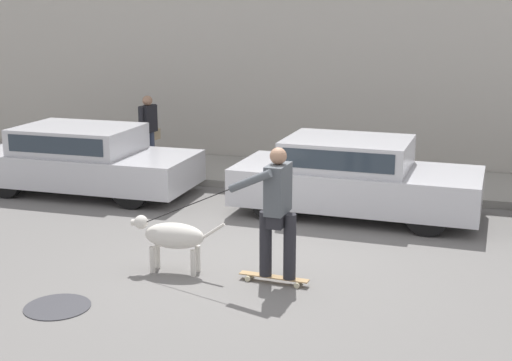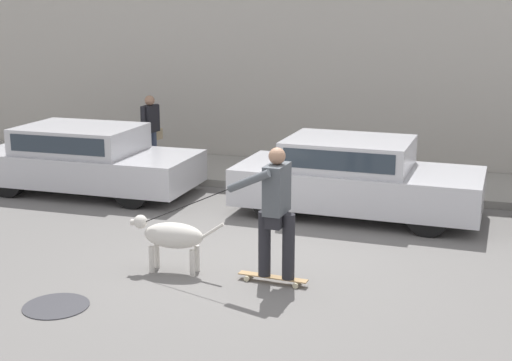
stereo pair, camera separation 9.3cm
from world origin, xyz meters
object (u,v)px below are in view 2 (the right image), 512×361
parked_car_1 (355,178)px  skateboarder (276,208)px  pedestrian_with_bag (151,128)px  parked_car_0 (87,160)px  dog (172,236)px

parked_car_1 → skateboarder: bearing=-95.1°
skateboarder → pedestrian_with_bag: bearing=-47.2°
parked_car_0 → parked_car_1: parked_car_1 is taller
parked_car_0 → dog: parked_car_0 is taller
parked_car_1 → dog: bearing=-116.5°
parked_car_1 → pedestrian_with_bag: pedestrian_with_bag is taller
parked_car_0 → dog: (3.21, -3.33, -0.13)m
parked_car_1 → pedestrian_with_bag: (-4.53, 1.72, 0.34)m
pedestrian_with_bag → parked_car_0: bearing=-98.0°
parked_car_0 → skateboarder: size_ratio=1.79×
parked_car_0 → skateboarder: (4.61, -3.31, 0.37)m
parked_car_1 → pedestrian_with_bag: bearing=161.2°
parked_car_0 → pedestrian_with_bag: pedestrian_with_bag is taller
parked_car_1 → dog: (-1.81, -3.33, -0.14)m
dog → pedestrian_with_bag: size_ratio=0.85×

